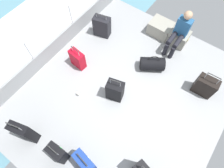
% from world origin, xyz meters
% --- Properties ---
extents(ground_plane, '(4.40, 5.20, 0.06)m').
position_xyz_m(ground_plane, '(0.00, 0.00, -0.03)').
color(ground_plane, '#939699').
extents(gunwale_port, '(0.06, 5.20, 0.45)m').
position_xyz_m(gunwale_port, '(-2.17, 0.00, 0.23)').
color(gunwale_port, '#939699').
rests_on(gunwale_port, ground_plane).
extents(railing_port, '(0.04, 4.20, 1.02)m').
position_xyz_m(railing_port, '(-2.17, 0.00, 0.78)').
color(railing_port, silver).
rests_on(railing_port, ground_plane).
extents(sea_wake, '(12.00, 12.00, 0.01)m').
position_xyz_m(sea_wake, '(-3.60, 0.00, -0.34)').
color(sea_wake, '#598C9E').
rests_on(sea_wake, ground_plane).
extents(cargo_crate_0, '(0.64, 0.48, 0.37)m').
position_xyz_m(cargo_crate_0, '(-0.30, 2.14, 0.18)').
color(cargo_crate_0, gray).
rests_on(cargo_crate_0, ground_plane).
extents(cargo_crate_1, '(0.52, 0.42, 0.39)m').
position_xyz_m(cargo_crate_1, '(0.25, 2.12, 0.20)').
color(cargo_crate_1, gray).
rests_on(cargo_crate_1, ground_plane).
extents(passenger_seated, '(0.34, 0.66, 1.09)m').
position_xyz_m(passenger_seated, '(0.25, 1.94, 0.57)').
color(passenger_seated, '#26598C').
rests_on(passenger_seated, ground_plane).
extents(suitcase_0, '(0.43, 0.28, 0.89)m').
position_xyz_m(suitcase_0, '(-1.08, -2.01, 0.36)').
color(suitcase_0, black).
rests_on(suitcase_0, ground_plane).
extents(suitcase_1, '(0.40, 0.23, 0.66)m').
position_xyz_m(suitcase_1, '(-1.43, -0.01, 0.25)').
color(suitcase_1, '#B70C1E').
rests_on(suitcase_1, ground_plane).
extents(suitcase_2, '(0.49, 0.35, 0.68)m').
position_xyz_m(suitcase_2, '(-1.58, 1.16, 0.29)').
color(suitcase_2, black).
rests_on(suitcase_2, ground_plane).
extents(suitcase_3, '(0.44, 0.26, 0.78)m').
position_xyz_m(suitcase_3, '(0.25, -1.72, 0.34)').
color(suitcase_3, navy).
rests_on(suitcase_3, ground_plane).
extents(suitcase_5, '(0.42, 0.34, 0.75)m').
position_xyz_m(suitcase_5, '(-0.18, -0.19, 0.29)').
color(suitcase_5, black).
rests_on(suitcase_5, ground_plane).
extents(suitcase_6, '(0.46, 0.27, 0.74)m').
position_xyz_m(suitcase_6, '(1.41, 1.12, 0.26)').
color(suitcase_6, black).
rests_on(suitcase_6, ground_plane).
extents(suitcase_7, '(0.36, 0.21, 0.67)m').
position_xyz_m(suitcase_7, '(-0.30, -1.90, 0.27)').
color(suitcase_7, black).
rests_on(suitcase_7, ground_plane).
extents(duffel_bag, '(0.67, 0.60, 0.48)m').
position_xyz_m(duffel_bag, '(0.11, 1.00, 0.17)').
color(duffel_bag, black).
rests_on(duffel_bag, ground_plane).
extents(paper_cup, '(0.08, 0.08, 0.10)m').
position_xyz_m(paper_cup, '(-0.89, -0.66, 0.05)').
color(paper_cup, white).
rests_on(paper_cup, ground_plane).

